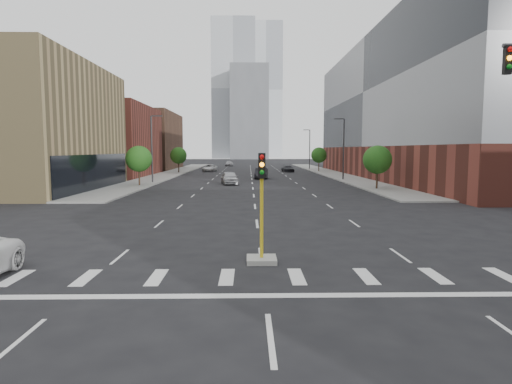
{
  "coord_description": "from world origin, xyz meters",
  "views": [
    {
      "loc": [
        -0.53,
        -7.9,
        4.53
      ],
      "look_at": [
        -0.16,
        12.54,
        2.5
      ],
      "focal_mm": 30.0,
      "sensor_mm": 36.0,
      "label": 1
    }
  ],
  "objects_px": {
    "car_far_left": "(210,168)",
    "car_distant": "(229,163)",
    "car_mid_right": "(261,173)",
    "median_traffic_signal": "(262,239)",
    "car_near_left": "(230,178)",
    "car_deep_right": "(288,169)"
  },
  "relations": [
    {
      "from": "car_mid_right",
      "to": "car_near_left",
      "type": "bearing_deg",
      "value": -107.89
    },
    {
      "from": "car_deep_right",
      "to": "car_distant",
      "type": "distance_m",
      "value": 33.63
    },
    {
      "from": "car_deep_right",
      "to": "car_distant",
      "type": "height_order",
      "value": "car_distant"
    },
    {
      "from": "median_traffic_signal",
      "to": "car_mid_right",
      "type": "height_order",
      "value": "median_traffic_signal"
    },
    {
      "from": "car_near_left",
      "to": "car_far_left",
      "type": "height_order",
      "value": "car_near_left"
    },
    {
      "from": "median_traffic_signal",
      "to": "car_distant",
      "type": "distance_m",
      "value": 101.13
    },
    {
      "from": "car_near_left",
      "to": "car_far_left",
      "type": "relative_size",
      "value": 0.97
    },
    {
      "from": "median_traffic_signal",
      "to": "car_far_left",
      "type": "relative_size",
      "value": 0.85
    },
    {
      "from": "median_traffic_signal",
      "to": "car_mid_right",
      "type": "xyz_separation_m",
      "value": [
        1.5,
        49.62,
        -0.11
      ]
    },
    {
      "from": "car_far_left",
      "to": "car_distant",
      "type": "relative_size",
      "value": 1.21
    },
    {
      "from": "median_traffic_signal",
      "to": "car_deep_right",
      "type": "bearing_deg",
      "value": 83.9
    },
    {
      "from": "car_far_left",
      "to": "car_distant",
      "type": "bearing_deg",
      "value": 91.66
    },
    {
      "from": "car_mid_right",
      "to": "car_deep_right",
      "type": "distance_m",
      "value": 21.32
    },
    {
      "from": "car_far_left",
      "to": "car_distant",
      "type": "height_order",
      "value": "car_distant"
    },
    {
      "from": "car_mid_right",
      "to": "car_distant",
      "type": "relative_size",
      "value": 1.22
    },
    {
      "from": "car_far_left",
      "to": "car_deep_right",
      "type": "distance_m",
      "value": 16.13
    },
    {
      "from": "car_near_left",
      "to": "car_far_left",
      "type": "xyz_separation_m",
      "value": [
        -5.52,
        33.0,
        -0.13
      ]
    },
    {
      "from": "car_far_left",
      "to": "car_distant",
      "type": "xyz_separation_m",
      "value": [
        2.7,
        28.95,
        0.01
      ]
    },
    {
      "from": "median_traffic_signal",
      "to": "car_near_left",
      "type": "relative_size",
      "value": 0.88
    },
    {
      "from": "car_mid_right",
      "to": "car_far_left",
      "type": "xyz_separation_m",
      "value": [
        -10.02,
        22.39,
        -0.14
      ]
    },
    {
      "from": "car_mid_right",
      "to": "car_distant",
      "type": "height_order",
      "value": "car_mid_right"
    },
    {
      "from": "car_near_left",
      "to": "car_distant",
      "type": "height_order",
      "value": "car_near_left"
    }
  ]
}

